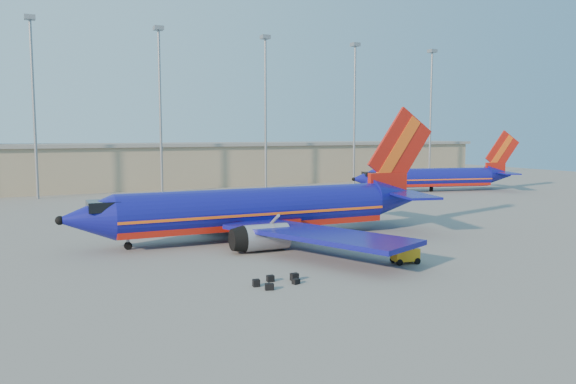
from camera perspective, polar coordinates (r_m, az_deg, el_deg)
name	(u,v)px	position (r m, az deg, el deg)	size (l,w,h in m)	color
ground	(315,231)	(60.14, 2.78, -4.00)	(220.00, 220.00, 0.00)	slate
terminal_building	(220,163)	(116.52, -6.96, 2.93)	(122.00, 16.00, 8.50)	gray
light_mast_row	(215,94)	(103.62, -7.43, 9.88)	(101.60, 1.60, 28.65)	gray
aircraft_main	(265,210)	(55.64, -2.39, -1.85)	(39.32, 37.80, 13.31)	navy
aircraft_second	(436,177)	(104.34, 14.79, 1.44)	(31.89, 14.66, 10.98)	navy
baggage_tug	(405,254)	(46.29, 11.83, -6.16)	(2.28, 1.60, 1.51)	orange
luggage_pile	(277,281)	(39.35, -1.10, -9.03)	(3.60, 2.40, 0.52)	black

